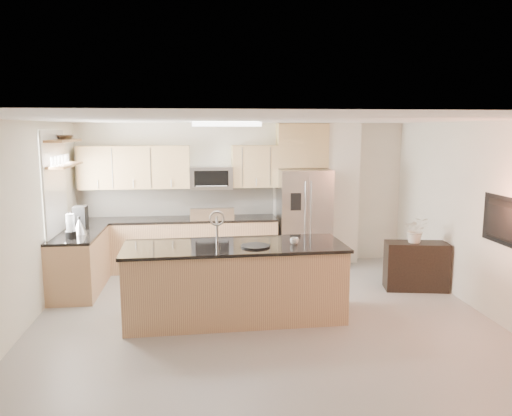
{
  "coord_description": "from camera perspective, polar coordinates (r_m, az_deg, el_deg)",
  "views": [
    {
      "loc": [
        -0.81,
        -5.89,
        2.5
      ],
      "look_at": [
        0.01,
        1.3,
        1.34
      ],
      "focal_mm": 35.0,
      "sensor_mm": 36.0,
      "label": 1
    }
  ],
  "objects": [
    {
      "name": "floor",
      "position": [
        6.45,
        1.24,
        -13.73
      ],
      "size": [
        6.5,
        6.5,
        0.0
      ],
      "primitive_type": "plane",
      "color": "#9A9792",
      "rests_on": "ground"
    },
    {
      "name": "ceiling",
      "position": [
        5.95,
        1.32,
        10.04
      ],
      "size": [
        6.0,
        6.5,
        0.02
      ],
      "primitive_type": "cube",
      "color": "white",
      "rests_on": "wall_back"
    },
    {
      "name": "wall_back",
      "position": [
        9.25,
        -1.44,
        1.62
      ],
      "size": [
        6.0,
        0.02,
        2.6
      ],
      "primitive_type": "cube",
      "color": "beige",
      "rests_on": "floor"
    },
    {
      "name": "wall_front",
      "position": [
        3.01,
        9.94,
        -14.54
      ],
      "size": [
        6.0,
        0.02,
        2.6
      ],
      "primitive_type": "cube",
      "color": "beige",
      "rests_on": "floor"
    },
    {
      "name": "wall_left",
      "position": [
        6.4,
        -26.43,
        -2.69
      ],
      "size": [
        0.02,
        6.5,
        2.6
      ],
      "primitive_type": "cube",
      "color": "beige",
      "rests_on": "floor"
    },
    {
      "name": "wall_right",
      "position": [
        7.12,
        25.98,
        -1.56
      ],
      "size": [
        0.02,
        6.5,
        2.6
      ],
      "primitive_type": "cube",
      "color": "beige",
      "rests_on": "floor"
    },
    {
      "name": "back_counter",
      "position": [
        9.06,
        -9.0,
        -3.97
      ],
      "size": [
        3.55,
        0.66,
        1.44
      ],
      "color": "tan",
      "rests_on": "floor"
    },
    {
      "name": "left_counter",
      "position": [
        8.22,
        -19.52,
        -5.83
      ],
      "size": [
        0.66,
        1.5,
        0.92
      ],
      "color": "tan",
      "rests_on": "floor"
    },
    {
      "name": "range",
      "position": [
        9.04,
        -5.03,
        -3.91
      ],
      "size": [
        0.76,
        0.64,
        1.14
      ],
      "color": "black",
      "rests_on": "floor"
    },
    {
      "name": "upper_cabinets",
      "position": [
        9.01,
        -9.66,
        4.65
      ],
      "size": [
        3.5,
        0.33,
        0.75
      ],
      "color": "#D2BB71",
      "rests_on": "wall_back"
    },
    {
      "name": "microwave",
      "position": [
        8.98,
        -5.15,
        3.48
      ],
      "size": [
        0.76,
        0.4,
        0.4
      ],
      "color": "#A5A5A7",
      "rests_on": "upper_cabinets"
    },
    {
      "name": "refrigerator",
      "position": [
        9.1,
        5.44,
        -1.15
      ],
      "size": [
        0.92,
        0.78,
        1.78
      ],
      "color": "#A5A5A7",
      "rests_on": "floor"
    },
    {
      "name": "partition_column",
      "position": [
        9.44,
        9.72,
        1.64
      ],
      "size": [
        0.6,
        0.3,
        2.6
      ],
      "primitive_type": "cube",
      "color": "white",
      "rests_on": "floor"
    },
    {
      "name": "window",
      "position": [
        8.08,
        -22.05,
        2.38
      ],
      "size": [
        0.04,
        1.15,
        1.65
      ],
      "color": "white",
      "rests_on": "wall_left"
    },
    {
      "name": "shelf_lower",
      "position": [
        8.12,
        -21.12,
        4.59
      ],
      "size": [
        0.3,
        1.2,
        0.04
      ],
      "primitive_type": "cube",
      "color": "brown",
      "rests_on": "wall_left"
    },
    {
      "name": "shelf_upper",
      "position": [
        8.1,
        -21.27,
        7.19
      ],
      "size": [
        0.3,
        1.2,
        0.04
      ],
      "primitive_type": "cube",
      "color": "brown",
      "rests_on": "wall_left"
    },
    {
      "name": "ceiling_fixture",
      "position": [
        7.5,
        -3.43,
        9.52
      ],
      "size": [
        1.0,
        0.5,
        0.06
      ],
      "primitive_type": "cube",
      "color": "white",
      "rests_on": "ceiling"
    },
    {
      "name": "island",
      "position": [
        6.67,
        -2.45,
        -8.37
      ],
      "size": [
        2.92,
        1.13,
        1.42
      ],
      "rotation": [
        0.0,
        0.0,
        0.03
      ],
      "color": "tan",
      "rests_on": "floor"
    },
    {
      "name": "credenza",
      "position": [
        8.22,
        17.82,
        -6.33
      ],
      "size": [
        1.0,
        0.56,
        0.75
      ],
      "primitive_type": "cube",
      "rotation": [
        0.0,
        0.0,
        -0.18
      ],
      "color": "black",
      "rests_on": "floor"
    },
    {
      "name": "cup",
      "position": [
        6.57,
        4.4,
        -3.78
      ],
      "size": [
        0.14,
        0.14,
        0.09
      ],
      "primitive_type": "imported",
      "rotation": [
        0.0,
        0.0,
        -0.29
      ],
      "color": "white",
      "rests_on": "island"
    },
    {
      "name": "platter",
      "position": [
        6.41,
        -0.08,
        -4.38
      ],
      "size": [
        0.38,
        0.38,
        0.02
      ],
      "primitive_type": "cylinder",
      "rotation": [
        0.0,
        0.0,
        -0.03
      ],
      "color": "black",
      "rests_on": "island"
    },
    {
      "name": "blender",
      "position": [
        7.7,
        -20.43,
        -2.14
      ],
      "size": [
        0.16,
        0.16,
        0.37
      ],
      "color": "black",
      "rests_on": "left_counter"
    },
    {
      "name": "kettle",
      "position": [
        7.99,
        -19.54,
        -1.98
      ],
      "size": [
        0.22,
        0.22,
        0.27
      ],
      "color": "#A5A5A7",
      "rests_on": "left_counter"
    },
    {
      "name": "coffee_maker",
      "position": [
        8.38,
        -19.42,
        -1.11
      ],
      "size": [
        0.2,
        0.24,
        0.36
      ],
      "color": "black",
      "rests_on": "left_counter"
    },
    {
      "name": "bowl",
      "position": [
        8.32,
        -20.9,
        7.66
      ],
      "size": [
        0.42,
        0.42,
        0.08
      ],
      "primitive_type": "imported",
      "rotation": [
        0.0,
        0.0,
        0.24
      ],
      "color": "#A5A5A7",
      "rests_on": "shelf_upper"
    },
    {
      "name": "flower_vase",
      "position": [
        8.05,
        17.83,
        -1.66
      ],
      "size": [
        0.66,
        0.61,
        0.61
      ],
      "primitive_type": "imported",
      "rotation": [
        0.0,
        0.0,
        -0.27
      ],
      "color": "beige",
      "rests_on": "credenza"
    },
    {
      "name": "television",
      "position": [
        6.89,
        26.26,
        -1.47
      ],
      "size": [
        0.14,
        1.08,
        0.62
      ],
      "primitive_type": "imported",
      "rotation": [
        0.0,
        0.0,
        1.57
      ],
      "color": "black",
      "rests_on": "wall_right"
    }
  ]
}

